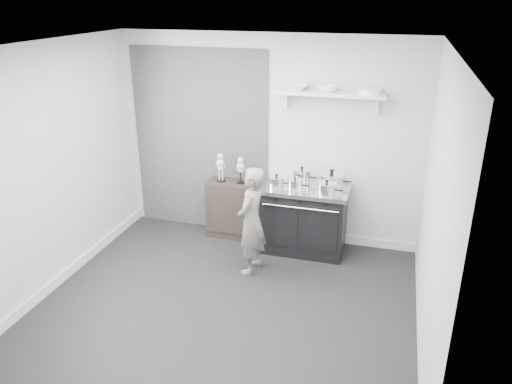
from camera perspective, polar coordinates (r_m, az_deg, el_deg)
ground at (r=5.57m, az=-3.53°, el=-12.65°), size 4.00×4.00×0.00m
room_shell at (r=4.99m, az=-4.37°, el=4.18°), size 4.02×3.62×2.71m
wall_shelf at (r=6.14m, az=8.54°, el=10.95°), size 1.30×0.26×0.24m
stove at (r=6.46m, az=5.54°, el=-2.96°), size 1.10×0.69×0.88m
side_cabinet at (r=6.84m, az=-2.91°, el=-1.90°), size 0.60×0.35×0.78m
child at (r=5.84m, az=-0.52°, el=-3.34°), size 0.38×0.52×1.32m
pot_front_left at (r=6.22m, az=2.37°, el=1.19°), size 0.30×0.22×0.18m
pot_back_left at (r=6.38m, az=5.24°, el=1.84°), size 0.32×0.23×0.22m
pot_back_right at (r=6.32m, az=8.60°, el=1.43°), size 0.41×0.33×0.22m
pot_front_right at (r=6.06m, az=8.07°, el=0.41°), size 0.31×0.22×0.18m
pot_front_center at (r=6.17m, az=4.49°, el=0.92°), size 0.29×0.20×0.17m
skeleton_full at (r=6.66m, az=-4.07°, el=3.07°), size 0.13×0.08×0.45m
skeleton_torso at (r=6.58m, az=-1.77°, el=2.72°), size 0.12×0.07×0.41m
bowl_large at (r=6.19m, az=4.57°, el=11.84°), size 0.29×0.29×0.07m
bowl_small at (r=6.12m, az=8.19°, el=11.59°), size 0.23×0.23×0.07m
plate_stack at (r=6.08m, az=12.94°, el=11.13°), size 0.26×0.26×0.06m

